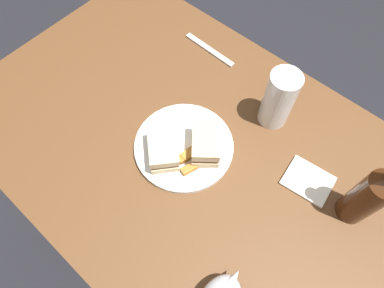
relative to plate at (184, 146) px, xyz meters
name	(u,v)px	position (x,y,z in m)	size (l,w,h in m)	color
ground_plane	(196,227)	(0.04, 0.02, -0.77)	(6.00, 6.00, 0.00)	black
dining_table	(198,200)	(0.04, 0.02, -0.39)	(1.28, 0.78, 0.77)	brown
plate	(184,146)	(0.00, 0.00, 0.00)	(0.25, 0.25, 0.02)	white
sandwich_half_left	(163,149)	(-0.02, -0.05, 0.04)	(0.12, 0.12, 0.06)	beige
sandwich_half_right	(206,144)	(0.05, 0.03, 0.04)	(0.11, 0.12, 0.06)	#CCB284
potato_wedge_front	(189,169)	(0.05, -0.04, 0.01)	(0.04, 0.02, 0.01)	#AD702D
potato_wedge_middle	(185,156)	(0.03, -0.02, 0.01)	(0.04, 0.02, 0.01)	#AD702D
potato_wedge_back	(191,153)	(0.03, -0.01, 0.02)	(0.05, 0.02, 0.02)	#B77F33
pint_glass	(278,102)	(0.12, 0.22, 0.06)	(0.08, 0.08, 0.17)	white
cider_bottle	(370,195)	(0.40, 0.13, 0.10)	(0.07, 0.07, 0.27)	#47230F
napkin	(308,181)	(0.29, 0.13, 0.00)	(0.11, 0.09, 0.01)	silver
fork	(210,50)	(-0.16, 0.30, 0.00)	(0.18, 0.02, 0.01)	silver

